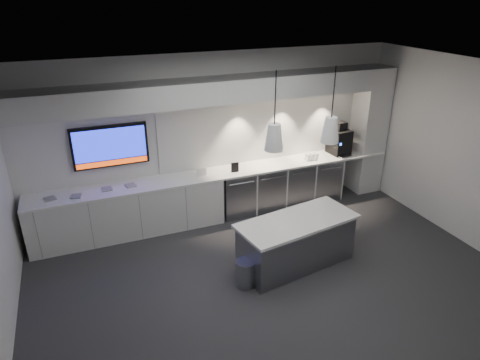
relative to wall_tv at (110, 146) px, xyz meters
name	(u,v)px	position (x,y,z in m)	size (l,w,h in m)	color
floor	(273,280)	(1.90, -2.45, -1.56)	(7.00, 7.00, 0.00)	#303032
ceiling	(281,77)	(1.90, -2.45, 1.44)	(7.00, 7.00, 0.00)	black
wall_back	(216,135)	(1.90, 0.05, -0.06)	(7.00, 7.00, 0.00)	white
wall_front	(407,306)	(1.90, -4.95, -0.06)	(7.00, 7.00, 0.00)	white
wall_right	(470,155)	(5.40, -2.45, -0.06)	(7.00, 7.00, 0.00)	white
back_counter	(223,173)	(1.90, -0.27, -0.68)	(6.80, 0.65, 0.04)	white
left_base_cabinets	(129,211)	(0.15, -0.27, -1.13)	(3.30, 0.63, 0.86)	silver
fridge_unit_a	(236,193)	(2.15, -0.27, -1.13)	(0.60, 0.61, 0.85)	gray
fridge_unit_b	(266,187)	(2.78, -0.27, -1.13)	(0.60, 0.61, 0.85)	gray
fridge_unit_c	(294,182)	(3.41, -0.27, -1.13)	(0.60, 0.61, 0.85)	gray
fridge_unit_d	(321,178)	(4.04, -0.27, -1.13)	(0.60, 0.61, 0.85)	gray
backsplash	(275,126)	(3.10, 0.03, -0.01)	(4.60, 0.03, 1.30)	silver
soffit	(221,90)	(1.90, -0.25, 0.84)	(6.90, 0.60, 0.40)	silver
column	(368,131)	(5.10, -0.25, -0.26)	(0.55, 0.55, 2.60)	silver
wall_tv	(110,146)	(0.00, 0.00, 0.00)	(1.25, 0.07, 0.72)	black
island	(296,242)	(2.40, -2.20, -1.16)	(1.96, 1.09, 0.79)	gray
bin	(246,273)	(1.47, -2.40, -1.36)	(0.29, 0.29, 0.41)	gray
coffee_machine	(339,141)	(4.41, -0.25, -0.39)	(0.39, 0.55, 0.66)	black
sign_black	(235,167)	(2.10, -0.37, -0.57)	(0.14, 0.02, 0.18)	black
sign_white	(202,172)	(1.48, -0.32, -0.59)	(0.18, 0.02, 0.14)	white
cup_cluster	(312,156)	(3.72, -0.36, -0.59)	(0.25, 0.16, 0.14)	white
tray_a	(50,199)	(-1.05, -0.31, -0.65)	(0.16, 0.16, 0.03)	gray
tray_b	(76,196)	(-0.65, -0.37, -0.65)	(0.16, 0.16, 0.03)	gray
tray_c	(107,189)	(-0.16, -0.27, -0.65)	(0.16, 0.16, 0.03)	gray
tray_d	(131,185)	(0.23, -0.28, -0.65)	(0.16, 0.16, 0.03)	gray
pendant_left	(274,137)	(1.96, -2.20, 0.59)	(0.26, 0.26, 1.07)	silver
pendant_right	(330,130)	(2.84, -2.20, 0.59)	(0.26, 0.26, 1.07)	silver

